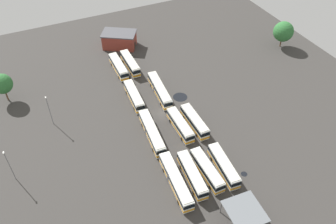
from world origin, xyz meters
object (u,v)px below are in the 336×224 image
Objects in this scene: bus_row2_slot2 at (180,125)px; lamp_post_near_entrance at (9,165)px; depot_building at (119,40)px; tree_west_edge at (283,32)px; maintenance_shelter at (245,211)px; bus_row0_slot1 at (130,63)px; lamp_post_far_corner at (49,110)px; bus_row3_slot1 at (192,175)px; bus_row3_slot3 at (224,166)px; bus_row0_slot0 at (118,67)px; bus_row3_slot0 at (176,181)px; bus_row3_slot2 at (207,170)px; bus_row2_slot0 at (152,132)px; bus_row1_slot0 at (134,96)px; tree_north_edge at (2,84)px; bus_row1_slot2 at (160,90)px; bus_row2_slot3 at (195,121)px.

bus_row2_slot2 is 1.28× the size of lamp_post_near_entrance.
depot_building is 56.15m from tree_west_edge.
maintenance_shelter is at bearing -0.46° from bus_row2_slot2.
lamp_post_far_corner is at bearing -60.88° from bus_row0_slot1.
bus_row3_slot3 is (0.82, 7.82, -0.00)m from bus_row3_slot1.
bus_row0_slot0 is 0.97× the size of bus_row3_slot1.
bus_row3_slot0 is at bearing -7.73° from depot_building.
bus_row3_slot2 is 61.71m from depot_building.
bus_row0_slot1 is 31.92m from bus_row2_slot0.
bus_row1_slot0 is 1.44× the size of tree_north_edge.
bus_row0_slot0 is 1.01× the size of bus_row3_slot3.
tree_north_edge is (-15.52, -9.78, 0.78)m from lamp_post_far_corner.
maintenance_shelter is at bearing 32.58° from tree_north_edge.
tree_north_edge reaches higher than bus_row2_slot0.
bus_row1_slot2 is 43.95m from tree_north_edge.
tree_north_edge is (-48.37, -42.50, 4.02)m from bus_row3_slot3.
bus_row0_slot1 is at bearing -5.43° from depot_building.
bus_row3_slot2 is at bearing 38.77° from tree_north_edge.
bus_row0_slot0 is at bearing -178.74° from bus_row3_slot1.
lamp_post_far_corner reaches higher than bus_row3_slot1.
bus_row3_slot0 is at bearing -148.36° from maintenance_shelter.
bus_row1_slot2 is 1.67× the size of tree_west_edge.
bus_row3_slot0 is (15.37, -8.80, 0.00)m from bus_row2_slot2.
bus_row2_slot3 is at bearing 161.71° from bus_row3_slot2.
lamp_post_near_entrance is at bearing -38.24° from lamp_post_far_corner.
lamp_post_far_corner is at bearing -85.95° from tree_west_edge.
bus_row1_slot0 is 1.36× the size of lamp_post_near_entrance.
depot_building is at bearing 109.64° from tree_north_edge.
depot_building reaches higher than bus_row0_slot0.
bus_row1_slot2 is at bearing 169.31° from bus_row3_slot1.
tree_west_edge is at bearing 126.47° from bus_row3_slot2.
bus_row2_slot2 is 1.35× the size of tree_north_edge.
bus_row1_slot0 is 45.87m from maintenance_shelter.
bus_row1_slot0 is 33.86m from bus_row3_slot3.
bus_row3_slot1 is 58.99m from tree_north_edge.
tree_north_edge is at bearing -147.14° from bus_row3_slot0.
lamp_post_near_entrance is at bearing -127.21° from maintenance_shelter.
bus_row0_slot0 is at bearing 130.31° from lamp_post_near_entrance.
depot_building is at bearing 168.43° from bus_row1_slot0.
bus_row2_slot2 is at bearing 3.22° from bus_row0_slot1.
bus_row0_slot1 is 37.84m from tree_north_edge.
bus_row3_slot1 is 14.61m from maintenance_shelter.
bus_row1_slot2 is at bearing 162.22° from bus_row3_slot0.
bus_row2_slot0 is at bearing -147.59° from bus_row3_slot3.
bus_row3_slot3 is at bearing 84.01° from bus_row3_slot1.
bus_row3_slot2 is (0.25, 3.71, -0.00)m from bus_row3_slot1.
tree_west_edge is at bearing 122.44° from bus_row3_slot0.
lamp_post_far_corner is (-32.04, -24.90, 3.24)m from bus_row3_slot1.
bus_row1_slot0 and bus_row2_slot3 have the same top height.
bus_row1_slot0 is 1.02× the size of bus_row3_slot3.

